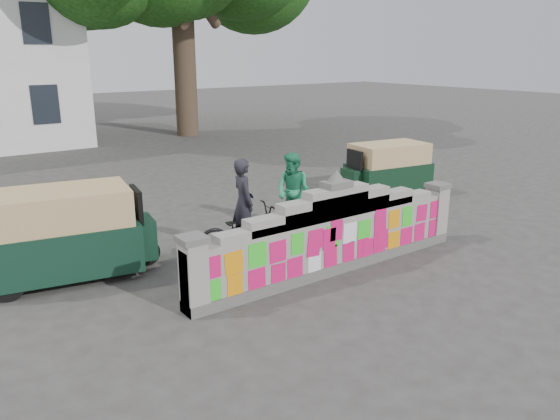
% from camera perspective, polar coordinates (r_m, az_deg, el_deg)
% --- Properties ---
extents(ground, '(100.00, 100.00, 0.00)m').
position_cam_1_polar(ground, '(10.77, 5.63, -6.33)').
color(ground, '#383533').
rests_on(ground, ground).
extents(parapet_wall, '(6.48, 0.44, 2.01)m').
position_cam_1_polar(parapet_wall, '(10.51, 5.76, -2.56)').
color(parapet_wall, '#4C4C49').
rests_on(parapet_wall, ground).
extents(cyclist_bike, '(2.13, 1.07, 1.07)m').
position_cam_1_polar(cyclist_bike, '(11.38, -3.78, -2.18)').
color(cyclist_bike, black).
rests_on(cyclist_bike, ground).
extents(cyclist_rider, '(0.55, 0.73, 1.81)m').
position_cam_1_polar(cyclist_rider, '(11.27, -3.82, -0.39)').
color(cyclist_rider, black).
rests_on(cyclist_rider, ground).
extents(pedestrian, '(0.96, 1.08, 1.84)m').
position_cam_1_polar(pedestrian, '(12.97, 1.39, 1.96)').
color(pedestrian, '#278F5F').
rests_on(pedestrian, ground).
extents(rickshaw_left, '(3.19, 1.89, 1.71)m').
position_cam_1_polar(rickshaw_left, '(10.86, -21.34, -2.23)').
color(rickshaw_left, black).
rests_on(rickshaw_left, ground).
extents(rickshaw_right, '(2.85, 1.62, 1.54)m').
position_cam_1_polar(rickshaw_right, '(16.46, 11.08, 4.29)').
color(rickshaw_right, black).
rests_on(rickshaw_right, ground).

